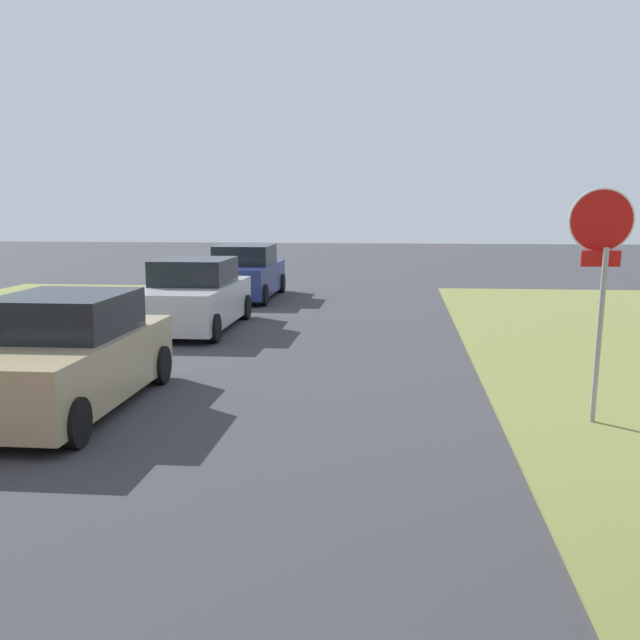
% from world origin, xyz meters
% --- Properties ---
extents(stop_sign_far, '(0.81, 0.41, 2.96)m').
position_xyz_m(stop_sign_far, '(4.76, 14.08, 2.18)').
color(stop_sign_far, '#9EA0A5').
rests_on(stop_sign_far, grass_verge_right).
extents(parked_sedan_tan, '(1.95, 4.40, 1.57)m').
position_xyz_m(parked_sedan_tan, '(-2.31, 14.23, 0.72)').
color(parked_sedan_tan, tan).
rests_on(parked_sedan_tan, ground).
extents(parked_sedan_silver, '(1.95, 4.40, 1.57)m').
position_xyz_m(parked_sedan_silver, '(-2.32, 21.22, 0.72)').
color(parked_sedan_silver, '#BCBCC1').
rests_on(parked_sedan_silver, ground).
extents(parked_sedan_navy, '(1.95, 4.40, 1.57)m').
position_xyz_m(parked_sedan_navy, '(-2.30, 27.07, 0.72)').
color(parked_sedan_navy, navy).
rests_on(parked_sedan_navy, ground).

